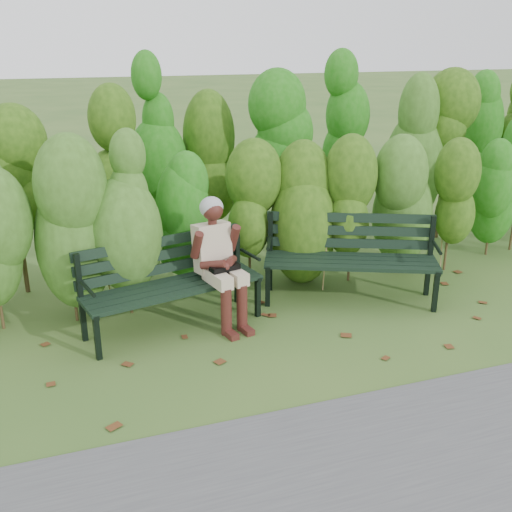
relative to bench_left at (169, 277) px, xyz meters
name	(u,v)px	position (x,y,z in m)	size (l,w,h in m)	color
ground	(269,348)	(0.73, -0.74, -0.50)	(80.00, 80.00, 0.00)	#385C24
hedge_band	(211,168)	(0.73, 1.12, 0.76)	(11.04, 1.67, 2.42)	#47381E
leaf_litter	(296,340)	(1.01, -0.69, -0.49)	(5.15, 2.19, 0.01)	#5B3318
bench_left	(169,277)	(0.00, 0.00, 0.00)	(1.76, 0.91, 0.84)	black
bench_right	(350,251)	(1.91, 0.03, 0.02)	(1.84, 1.22, 0.88)	black
seated_woman	(218,254)	(0.47, -0.07, 0.19)	(0.51, 0.74, 1.22)	beige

